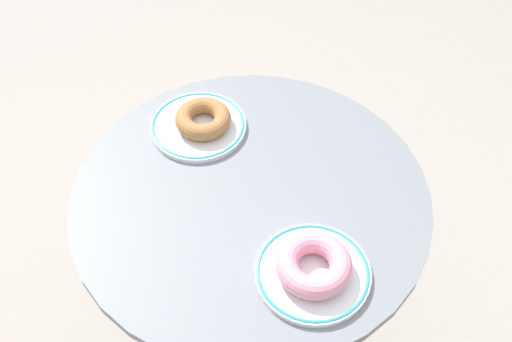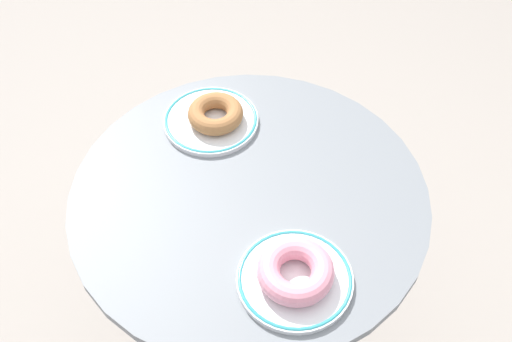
% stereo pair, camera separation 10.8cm
% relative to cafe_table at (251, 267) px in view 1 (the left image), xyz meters
% --- Properties ---
extents(cafe_table, '(0.65, 0.65, 0.71)m').
position_rel_cafe_table_xyz_m(cafe_table, '(0.00, 0.00, 0.00)').
color(cafe_table, slate).
rests_on(cafe_table, ground).
extents(plate_left, '(0.19, 0.19, 0.01)m').
position_rel_cafe_table_xyz_m(plate_left, '(-0.19, 0.04, 0.25)').
color(plate_left, white).
rests_on(plate_left, cafe_table).
extents(plate_right, '(0.19, 0.19, 0.01)m').
position_rel_cafe_table_xyz_m(plate_right, '(0.19, -0.04, 0.25)').
color(plate_right, white).
rests_on(plate_right, cafe_table).
extents(donut_cinnamon, '(0.13, 0.13, 0.03)m').
position_rel_cafe_table_xyz_m(donut_cinnamon, '(-0.18, 0.05, 0.27)').
color(donut_cinnamon, '#A36B3D').
rests_on(donut_cinnamon, plate_left).
extents(donut_pink_frosted, '(0.14, 0.14, 0.04)m').
position_rel_cafe_table_xyz_m(donut_pink_frosted, '(0.19, -0.04, 0.28)').
color(donut_pink_frosted, pink).
rests_on(donut_pink_frosted, plate_right).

